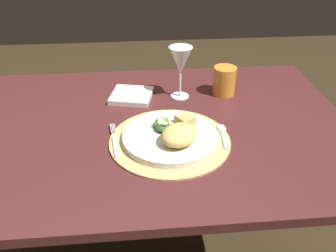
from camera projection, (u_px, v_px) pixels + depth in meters
name	position (u px, v px, depth m)	size (l,w,h in m)	color
dining_table	(143.00, 162.00, 1.15)	(1.29, 0.82, 0.76)	#4D2221
placemat	(170.00, 140.00, 0.99)	(0.34, 0.34, 0.01)	tan
dinner_plate	(170.00, 137.00, 0.99)	(0.27, 0.27, 0.02)	silver
pasta_serving	(179.00, 135.00, 0.94)	(0.11, 0.09, 0.05)	#ECCC69
salad_greens	(164.00, 126.00, 1.00)	(0.08, 0.09, 0.03)	#4D571B
bread_piece	(185.00, 120.00, 1.03)	(0.05, 0.04, 0.02)	tan
fork	(115.00, 141.00, 0.98)	(0.03, 0.17, 0.00)	silver
spoon	(222.00, 132.00, 1.02)	(0.03, 0.12, 0.01)	silver
napkin	(131.00, 96.00, 1.21)	(0.14, 0.13, 0.02)	white
wine_glass	(180.00, 62.00, 1.16)	(0.08, 0.08, 0.18)	silver
amber_tumbler	(224.00, 81.00, 1.22)	(0.08, 0.08, 0.10)	orange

